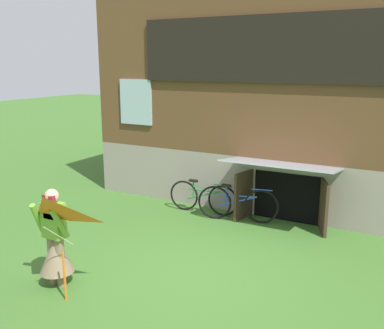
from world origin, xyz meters
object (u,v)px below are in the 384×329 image
(kite, at_px, (45,224))
(person, at_px, (55,245))
(bicycle_green, at_px, (203,197))
(bicycle_blue, at_px, (237,204))

(kite, bearing_deg, person, 127.16)
(person, relative_size, bicycle_green, 0.93)
(bicycle_green, bearing_deg, kite, -94.84)
(kite, relative_size, bicycle_blue, 0.88)
(bicycle_green, bearing_deg, person, -100.56)
(person, height_order, bicycle_blue, person)
(bicycle_blue, bearing_deg, person, -121.76)
(person, bearing_deg, kite, -73.40)
(kite, bearing_deg, bicycle_green, 88.81)
(person, relative_size, bicycle_blue, 0.89)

